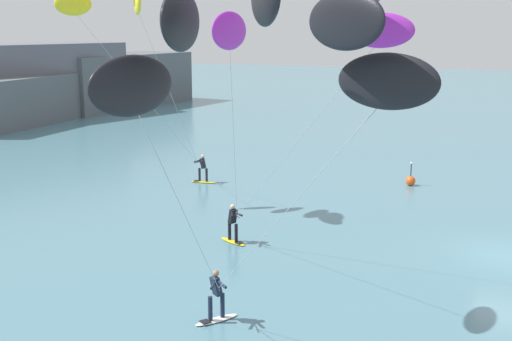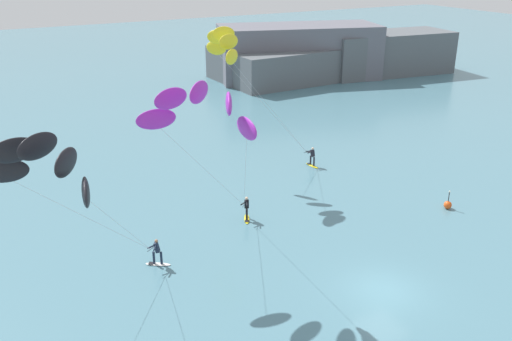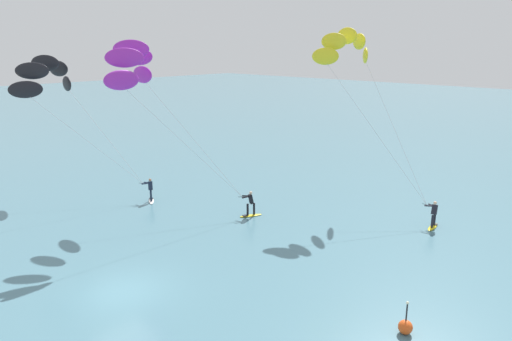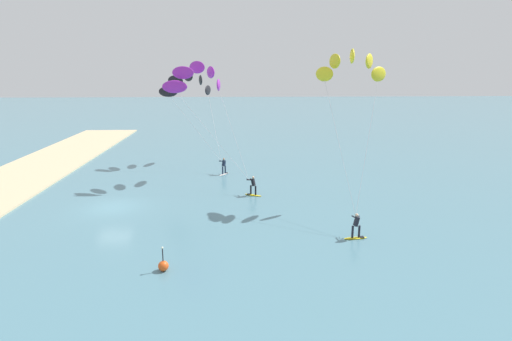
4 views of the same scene
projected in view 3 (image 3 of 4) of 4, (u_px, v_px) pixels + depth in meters
ground_plane at (123, 292)px, 21.33m from camera, size 240.00×240.00×0.00m
kitesurfer_nearshore at (350, 53)px, 31.74m from camera, size 8.84×5.38×11.87m
kitesurfer_mid_water at (136, 69)px, 28.35m from camera, size 8.43×8.51×11.05m
kitesurfer_far_out at (50, 79)px, 32.61m from camera, size 9.00×7.55×10.09m
marker_buoy at (405, 327)px, 18.19m from camera, size 0.56×0.56×1.38m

